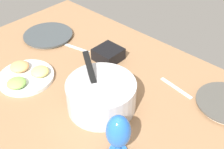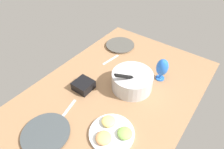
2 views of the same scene
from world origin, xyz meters
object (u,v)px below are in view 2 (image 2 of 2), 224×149
object	(u,v)px
fruit_platter	(112,132)
dinner_plate_right	(46,133)
square_bowl_black	(83,85)
hurricane_glass_blue	(162,68)
dinner_plate_left	(120,45)
mixing_bowl	(132,80)

from	to	relation	value
fruit_platter	dinner_plate_right	bearing A→B (deg)	-53.16
square_bowl_black	hurricane_glass_blue	bearing A→B (deg)	136.98
dinner_plate_left	hurricane_glass_blue	size ratio (longest dim) A/B	1.45
fruit_platter	square_bowl_black	world-z (taller)	square_bowl_black
dinner_plate_left	mixing_bowl	xyz separation A→B (cm)	(38.65, 36.93, 5.79)
dinner_plate_right	square_bowl_black	world-z (taller)	square_bowl_black
dinner_plate_right	square_bowl_black	bearing A→B (deg)	-169.14
hurricane_glass_blue	mixing_bowl	bearing A→B (deg)	-31.10
dinner_plate_left	hurricane_glass_blue	distance (cm)	53.42
mixing_bowl	hurricane_glass_blue	distance (cm)	24.38
dinner_plate_left	fruit_platter	distance (cm)	91.59
dinner_plate_right	mixing_bowl	bearing A→B (deg)	162.80
dinner_plate_right	mixing_bowl	size ratio (longest dim) A/B	0.96
dinner_plate_right	hurricane_glass_blue	bearing A→B (deg)	159.06
dinner_plate_left	square_bowl_black	xyz separation A→B (cm)	(60.24, 9.97, 2.42)
hurricane_glass_blue	square_bowl_black	bearing A→B (deg)	-43.02
mixing_bowl	hurricane_glass_blue	xyz separation A→B (cm)	(-20.64, 12.45, 3.70)
dinner_plate_left	hurricane_glass_blue	world-z (taller)	hurricane_glass_blue
dinner_plate_left	hurricane_glass_blue	xyz separation A→B (cm)	(18.02, 49.38, 9.49)
fruit_platter	hurricane_glass_blue	bearing A→B (deg)	178.86
dinner_plate_right	dinner_plate_left	bearing A→B (deg)	-170.01
mixing_bowl	fruit_platter	xyz separation A→B (cm)	(39.23, 11.26, -4.96)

